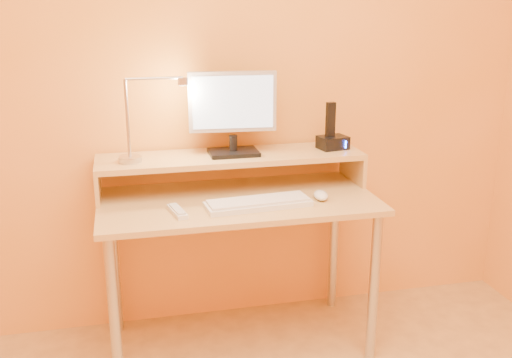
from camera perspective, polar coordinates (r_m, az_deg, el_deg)
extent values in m
cube|color=#F8A24E|center=(2.75, -3.21, 10.75)|extent=(3.00, 0.04, 2.50)
cylinder|color=#BCBCC2|center=(2.44, -13.61, -12.98)|extent=(0.04, 0.04, 0.69)
cylinder|color=#BCBCC2|center=(2.64, 11.39, -10.38)|extent=(0.04, 0.04, 0.69)
cylinder|color=#BCBCC2|center=(2.88, -13.61, -8.10)|extent=(0.04, 0.04, 0.69)
cylinder|color=#BCBCC2|center=(3.06, 7.57, -6.29)|extent=(0.04, 0.04, 0.69)
cube|color=tan|center=(2.56, -1.78, -2.16)|extent=(1.20, 0.60, 0.02)
cube|color=tan|center=(2.64, -15.15, -0.35)|extent=(0.02, 0.30, 0.14)
cube|color=tan|center=(2.84, 9.38, 1.23)|extent=(0.02, 0.30, 0.14)
cube|color=tan|center=(2.65, -2.45, 2.14)|extent=(1.20, 0.30, 0.02)
cube|color=black|center=(2.65, -2.21, 2.60)|extent=(0.22, 0.16, 0.02)
cylinder|color=black|center=(2.64, -2.22, 3.53)|extent=(0.04, 0.04, 0.07)
cube|color=#B1B1B6|center=(2.61, -2.31, 7.53)|extent=(0.39, 0.07, 0.27)
cube|color=black|center=(2.64, -2.41, 7.61)|extent=(0.35, 0.04, 0.23)
cube|color=#AAC2DE|center=(2.60, -2.23, 7.46)|extent=(0.35, 0.03, 0.23)
cylinder|color=#BCBCC2|center=(2.58, -12.16, 1.90)|extent=(0.10, 0.10, 0.02)
cylinder|color=#BCBCC2|center=(2.54, -12.40, 5.77)|extent=(0.01, 0.01, 0.33)
cylinder|color=#BCBCC2|center=(2.52, -9.88, 9.63)|extent=(0.24, 0.01, 0.01)
cylinder|color=#BCBCC2|center=(2.53, -7.11, 9.43)|extent=(0.04, 0.04, 0.03)
cylinder|color=#FFEAC6|center=(2.53, -7.10, 9.08)|extent=(0.03, 0.03, 0.00)
cube|color=black|center=(2.77, 7.47, 3.55)|extent=(0.15, 0.12, 0.06)
cube|color=black|center=(2.74, 7.26, 5.77)|extent=(0.04, 0.03, 0.16)
cube|color=#326FFF|center=(2.74, 8.73, 3.35)|extent=(0.01, 0.00, 0.04)
cube|color=silver|center=(2.45, 0.22, -2.45)|extent=(0.45, 0.18, 0.02)
ellipsoid|color=white|center=(2.55, 6.33, -1.58)|extent=(0.08, 0.12, 0.04)
cube|color=silver|center=(2.39, -7.66, -3.16)|extent=(0.07, 0.17, 0.02)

